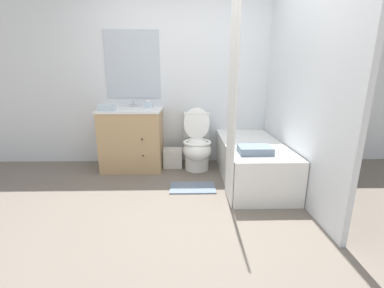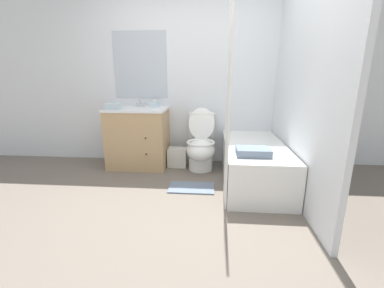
% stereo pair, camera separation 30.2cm
% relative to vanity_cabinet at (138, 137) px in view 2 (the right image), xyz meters
% --- Properties ---
extents(ground_plane, '(14.00, 14.00, 0.00)m').
position_rel_vanity_cabinet_xyz_m(ground_plane, '(0.76, -1.34, -0.43)').
color(ground_plane, '#6B6056').
extents(wall_back, '(8.00, 0.06, 2.50)m').
position_rel_vanity_cabinet_xyz_m(wall_back, '(0.76, 0.31, 0.82)').
color(wall_back, silver).
rests_on(wall_back, ground_plane).
extents(wall_right, '(0.05, 2.63, 2.50)m').
position_rel_vanity_cabinet_xyz_m(wall_right, '(1.97, -0.52, 0.82)').
color(wall_right, silver).
rests_on(wall_right, ground_plane).
extents(vanity_cabinet, '(0.83, 0.61, 0.85)m').
position_rel_vanity_cabinet_xyz_m(vanity_cabinet, '(0.00, 0.00, 0.00)').
color(vanity_cabinet, tan).
rests_on(vanity_cabinet, ground_plane).
extents(sink_faucet, '(0.14, 0.12, 0.12)m').
position_rel_vanity_cabinet_xyz_m(sink_faucet, '(-0.00, 0.20, 0.45)').
color(sink_faucet, silver).
rests_on(sink_faucet, vanity_cabinet).
extents(toilet, '(0.39, 0.66, 0.85)m').
position_rel_vanity_cabinet_xyz_m(toilet, '(0.91, -0.06, -0.10)').
color(toilet, white).
rests_on(toilet, ground_plane).
extents(bathtub, '(0.72, 1.53, 0.49)m').
position_rel_vanity_cabinet_xyz_m(bathtub, '(1.58, -0.47, -0.19)').
color(bathtub, white).
rests_on(bathtub, ground_plane).
extents(shower_curtain, '(0.02, 0.41, 2.03)m').
position_rel_vanity_cabinet_xyz_m(shower_curtain, '(1.21, -1.01, 0.58)').
color(shower_curtain, white).
rests_on(shower_curtain, ground_plane).
extents(wastebasket, '(0.27, 0.23, 0.27)m').
position_rel_vanity_cabinet_xyz_m(wastebasket, '(0.56, 0.03, -0.30)').
color(wastebasket, silver).
rests_on(wastebasket, ground_plane).
extents(tissue_box, '(0.12, 0.13, 0.10)m').
position_rel_vanity_cabinet_xyz_m(tissue_box, '(0.22, 0.15, 0.45)').
color(tissue_box, silver).
rests_on(tissue_box, vanity_cabinet).
extents(hand_towel_folded, '(0.21, 0.13, 0.08)m').
position_rel_vanity_cabinet_xyz_m(hand_towel_folded, '(-0.27, -0.17, 0.46)').
color(hand_towel_folded, silver).
rests_on(hand_towel_folded, vanity_cabinet).
extents(bath_towel_folded, '(0.35, 0.24, 0.08)m').
position_rel_vanity_cabinet_xyz_m(bath_towel_folded, '(1.49, -0.92, 0.09)').
color(bath_towel_folded, slate).
rests_on(bath_towel_folded, bathtub).
extents(bath_mat, '(0.53, 0.32, 0.02)m').
position_rel_vanity_cabinet_xyz_m(bath_mat, '(0.83, -0.73, -0.43)').
color(bath_mat, slate).
rests_on(bath_mat, ground_plane).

